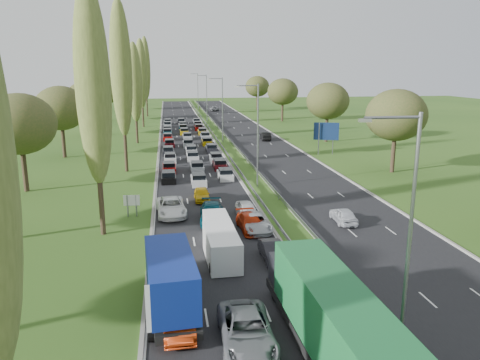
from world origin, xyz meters
TOP-DOWN VIEW (x-y plane):
  - ground at (4.50, 80.00)m, footprint 260.00×260.00m
  - near_carriageway at (-2.25, 82.50)m, footprint 10.50×215.00m
  - far_carriageway at (11.25, 82.50)m, footprint 10.50×215.00m
  - central_reservation at (4.50, 82.50)m, footprint 2.36×215.00m
  - lamp_columns at (4.50, 78.00)m, footprint 0.18×140.18m
  - poplar_row at (-11.50, 68.17)m, footprint 2.80×127.80m
  - woodland_left at (-22.00, 62.63)m, footprint 8.00×166.00m
  - woodland_right at (24.00, 66.67)m, footprint 8.00×153.00m
  - traffic_queue_fill at (-2.27, 77.56)m, footprint 9.08×67.83m
  - near_car_1 at (-5.55, 13.05)m, footprint 1.69×4.69m
  - near_car_2 at (-5.74, 33.45)m, footprint 3.06×5.93m
  - near_car_6 at (-2.20, 11.00)m, footprint 2.79×5.83m
  - near_car_7 at (-2.05, 31.04)m, footprint 2.60×5.55m
  - near_car_8 at (-2.46, 38.02)m, footprint 1.67×3.99m
  - near_car_9 at (1.46, 21.36)m, footprint 1.48×4.12m
  - near_car_10 at (1.39, 27.95)m, footprint 2.57×5.11m
  - near_car_11 at (1.00, 28.00)m, footprint 2.21×4.84m
  - near_car_12 at (1.34, 31.66)m, footprint 2.00×4.35m
  - far_car_0 at (9.73, 28.74)m, footprint 1.75×4.12m
  - far_car_1 at (12.96, 78.74)m, footprint 1.92×4.78m
  - far_car_2 at (9.32, 143.11)m, footprint 2.67×5.65m
  - blue_lorry at (-5.92, 15.26)m, footprint 2.49×8.96m
  - green_lorry at (1.44, 9.23)m, footprint 2.64×14.26m
  - white_van_front at (-2.23, 21.88)m, footprint 2.20×5.60m
  - white_van_rear at (-2.07, 26.16)m, footprint 1.94×4.95m
  - info_sign at (-9.40, 33.51)m, footprint 1.50×0.17m
  - direction_sign at (19.40, 61.99)m, footprint 3.84×1.31m

SIDE VIEW (x-z plane):
  - ground at x=4.50m, z-range 0.00..0.00m
  - near_carriageway at x=-2.25m, z-range -0.02..0.02m
  - far_carriageway at x=11.25m, z-range -0.02..0.02m
  - traffic_queue_fill at x=-2.27m, z-range 0.04..0.84m
  - central_reservation at x=4.50m, z-range 0.39..0.71m
  - near_car_8 at x=-2.46m, z-range 0.02..1.37m
  - near_car_9 at x=1.46m, z-range 0.02..1.37m
  - near_car_11 at x=1.00m, z-range 0.02..1.39m
  - far_car_0 at x=9.73m, z-range 0.02..1.41m
  - near_car_10 at x=1.39m, z-range 0.02..1.41m
  - near_car_12 at x=1.34m, z-range 0.02..1.47m
  - near_car_1 at x=-5.55m, z-range 0.02..1.56m
  - far_car_1 at x=12.96m, z-range 0.02..1.57m
  - far_car_2 at x=9.32m, z-range 0.02..1.58m
  - near_car_7 at x=-2.05m, z-range 0.02..1.59m
  - near_car_2 at x=-5.74m, z-range 0.02..1.62m
  - near_car_6 at x=-2.20m, z-range 0.02..1.63m
  - white_van_rear at x=-2.07m, z-range 0.03..2.02m
  - white_van_front at x=-2.23m, z-range 0.03..2.28m
  - info_sign at x=-9.40m, z-range 0.32..2.42m
  - blue_lorry at x=-5.92m, z-range 0.07..3.86m
  - green_lorry at x=1.44m, z-range 0.15..4.38m
  - direction_sign at x=19.40m, z-range 0.97..6.17m
  - lamp_columns at x=4.50m, z-range 0.00..12.00m
  - woodland_right at x=24.00m, z-range 2.13..13.23m
  - woodland_left at x=-22.00m, z-range 2.13..13.23m
  - poplar_row at x=-11.50m, z-range 1.17..23.61m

